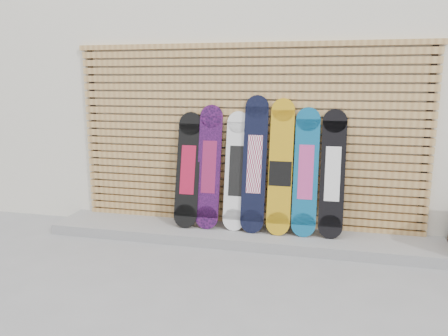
{
  "coord_description": "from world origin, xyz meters",
  "views": [
    {
      "loc": [
        0.8,
        -4.15,
        1.88
      ],
      "look_at": [
        -0.37,
        0.75,
        0.85
      ],
      "focal_mm": 35.0,
      "sensor_mm": 36.0,
      "label": 1
    }
  ],
  "objects_px": {
    "snowboard_2": "(236,171)",
    "snowboard_6": "(333,174)",
    "snowboard_1": "(209,167)",
    "snowboard_4": "(280,168)",
    "snowboard_3": "(254,164)",
    "snowboard_0": "(188,170)",
    "snowboard_5": "(306,172)"
  },
  "relations": [
    {
      "from": "snowboard_1",
      "to": "snowboard_4",
      "type": "distance_m",
      "value": 0.85
    },
    {
      "from": "snowboard_0",
      "to": "snowboard_1",
      "type": "xyz_separation_m",
      "value": [
        0.26,
        0.01,
        0.05
      ]
    },
    {
      "from": "snowboard_3",
      "to": "snowboard_4",
      "type": "xyz_separation_m",
      "value": [
        0.3,
        -0.01,
        -0.03
      ]
    },
    {
      "from": "snowboard_0",
      "to": "snowboard_5",
      "type": "distance_m",
      "value": 1.4
    },
    {
      "from": "snowboard_1",
      "to": "snowboard_4",
      "type": "bearing_deg",
      "value": -0.81
    },
    {
      "from": "snowboard_5",
      "to": "snowboard_2",
      "type": "bearing_deg",
      "value": 179.23
    },
    {
      "from": "snowboard_4",
      "to": "snowboard_0",
      "type": "bearing_deg",
      "value": -179.95
    },
    {
      "from": "snowboard_3",
      "to": "snowboard_6",
      "type": "bearing_deg",
      "value": 0.63
    },
    {
      "from": "snowboard_2",
      "to": "snowboard_0",
      "type": "bearing_deg",
      "value": -177.76
    },
    {
      "from": "snowboard_2",
      "to": "snowboard_3",
      "type": "distance_m",
      "value": 0.24
    },
    {
      "from": "snowboard_0",
      "to": "snowboard_6",
      "type": "xyz_separation_m",
      "value": [
        1.7,
        0.02,
        0.03
      ]
    },
    {
      "from": "snowboard_0",
      "to": "snowboard_3",
      "type": "bearing_deg",
      "value": 0.47
    },
    {
      "from": "snowboard_3",
      "to": "snowboard_2",
      "type": "bearing_deg",
      "value": 175.82
    },
    {
      "from": "snowboard_1",
      "to": "snowboard_2",
      "type": "height_order",
      "value": "snowboard_1"
    },
    {
      "from": "snowboard_1",
      "to": "snowboard_5",
      "type": "bearing_deg",
      "value": -0.04
    },
    {
      "from": "snowboard_3",
      "to": "snowboard_6",
      "type": "xyz_separation_m",
      "value": [
        0.89,
        0.01,
        -0.07
      ]
    },
    {
      "from": "snowboard_2",
      "to": "snowboard_6",
      "type": "distance_m",
      "value": 1.11
    },
    {
      "from": "snowboard_5",
      "to": "snowboard_6",
      "type": "bearing_deg",
      "value": 0.84
    },
    {
      "from": "snowboard_1",
      "to": "snowboard_3",
      "type": "height_order",
      "value": "snowboard_3"
    },
    {
      "from": "snowboard_3",
      "to": "snowboard_4",
      "type": "height_order",
      "value": "snowboard_3"
    },
    {
      "from": "snowboard_2",
      "to": "snowboard_4",
      "type": "bearing_deg",
      "value": -2.4
    },
    {
      "from": "snowboard_4",
      "to": "snowboard_5",
      "type": "relative_size",
      "value": 1.07
    },
    {
      "from": "snowboard_0",
      "to": "snowboard_2",
      "type": "relative_size",
      "value": 0.99
    },
    {
      "from": "snowboard_3",
      "to": "snowboard_5",
      "type": "bearing_deg",
      "value": 0.52
    },
    {
      "from": "snowboard_0",
      "to": "snowboard_2",
      "type": "height_order",
      "value": "snowboard_2"
    },
    {
      "from": "snowboard_5",
      "to": "snowboard_6",
      "type": "xyz_separation_m",
      "value": [
        0.3,
        0.0,
        -0.01
      ]
    },
    {
      "from": "snowboard_0",
      "to": "snowboard_2",
      "type": "bearing_deg",
      "value": 2.24
    },
    {
      "from": "snowboard_5",
      "to": "snowboard_4",
      "type": "bearing_deg",
      "value": -177.77
    },
    {
      "from": "snowboard_5",
      "to": "snowboard_6",
      "type": "relative_size",
      "value": 1.01
    },
    {
      "from": "snowboard_4",
      "to": "snowboard_6",
      "type": "distance_m",
      "value": 0.59
    },
    {
      "from": "snowboard_0",
      "to": "snowboard_4",
      "type": "distance_m",
      "value": 1.12
    },
    {
      "from": "snowboard_0",
      "to": "snowboard_4",
      "type": "xyz_separation_m",
      "value": [
        1.11,
        0.0,
        0.08
      ]
    }
  ]
}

